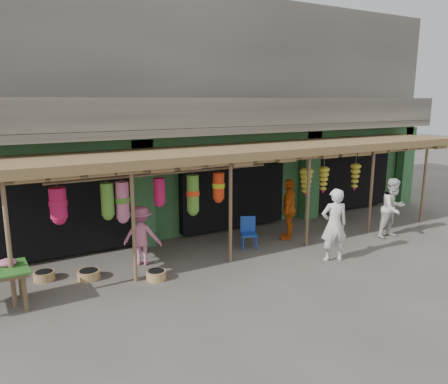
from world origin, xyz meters
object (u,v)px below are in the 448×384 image
person_right (393,208)px  blue_chair (248,231)px  person_vendor (289,209)px  person_front (334,225)px  person_shopper (142,235)px

person_right → blue_chair: bearing=163.7°
blue_chair → person_vendor: person_vendor is taller
blue_chair → person_front: person_front is taller
blue_chair → person_front: (1.37, -1.87, 0.45)m
blue_chair → person_right: 4.47m
person_front → person_vendor: person_front is taller
person_front → person_right: person_front is taller
blue_chair → person_shopper: 2.98m
person_front → person_right: (2.88, 0.55, -0.05)m
person_front → person_right: 2.94m
blue_chair → person_right: person_right is taller
blue_chair → person_shopper: size_ratio=0.59×
person_vendor → person_shopper: bearing=-45.2°
person_front → person_right: bearing=-148.7°
person_right → person_vendor: 3.11m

